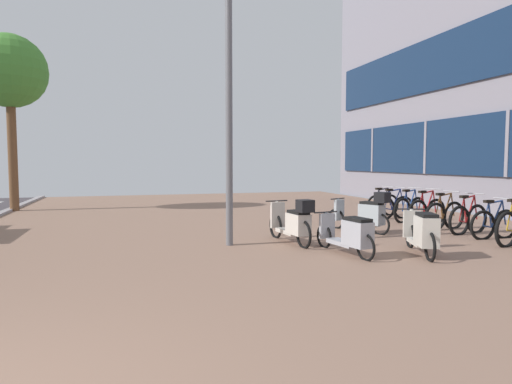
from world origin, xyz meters
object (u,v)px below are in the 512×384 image
object	(u,v)px
scooter_mid	(350,234)
bicycle_rack_08	(410,209)
bicycle_rack_05	(468,219)
scooter_extra	(365,214)
bicycle_rack_04	(494,224)
lamp_post	(229,97)
bicycle_rack_09	(394,207)
scooter_near	(293,223)
scooter_far	(423,233)
bicycle_rack_07	(427,212)
bicycle_rack_06	(445,215)
bicycle_rack_10	(383,205)
street_tree	(10,73)

from	to	relation	value
scooter_mid	bicycle_rack_08	bearing A→B (deg)	42.74
bicycle_rack_05	scooter_extra	distance (m)	2.37
bicycle_rack_04	lamp_post	world-z (taller)	lamp_post
bicycle_rack_09	scooter_extra	size ratio (longest dim) A/B	0.81
lamp_post	scooter_near	bearing A→B (deg)	-11.29
scooter_far	scooter_extra	world-z (taller)	scooter_extra
scooter_near	scooter_far	size ratio (longest dim) A/B	1.11
bicycle_rack_05	bicycle_rack_07	world-z (taller)	bicycle_rack_07
bicycle_rack_07	lamp_post	xyz separation A→B (m)	(-5.64, -1.22, 2.60)
bicycle_rack_05	scooter_near	bearing A→B (deg)	-179.45
bicycle_rack_06	bicycle_rack_10	distance (m)	2.88
bicycle_rack_05	bicycle_rack_06	world-z (taller)	bicycle_rack_06
bicycle_rack_08	bicycle_rack_10	bearing A→B (deg)	87.97
street_tree	scooter_extra	bearing A→B (deg)	-39.45
bicycle_rack_05	scooter_mid	size ratio (longest dim) A/B	0.77
bicycle_rack_06	lamp_post	size ratio (longest dim) A/B	0.26
bicycle_rack_09	scooter_extra	distance (m)	2.96
bicycle_rack_08	scooter_extra	bearing A→B (deg)	-148.98
scooter_extra	street_tree	bearing A→B (deg)	140.55
bicycle_rack_04	bicycle_rack_09	size ratio (longest dim) A/B	0.95
bicycle_rack_07	street_tree	world-z (taller)	street_tree
bicycle_rack_10	lamp_post	world-z (taller)	lamp_post
bicycle_rack_08	scooter_extra	xyz separation A→B (m)	(-2.18, -1.31, 0.11)
bicycle_rack_05	bicycle_rack_10	distance (m)	3.60
scooter_extra	bicycle_rack_04	bearing A→B (deg)	-34.88
scooter_mid	scooter_extra	bearing A→B (deg)	53.73
scooter_near	bicycle_rack_09	bearing A→B (deg)	33.99
bicycle_rack_05	scooter_mid	bearing A→B (deg)	-160.68
bicycle_rack_08	scooter_mid	world-z (taller)	bicycle_rack_08
lamp_post	scooter_far	bearing A→B (deg)	-32.15
scooter_extra	scooter_mid	bearing A→B (deg)	-126.27
bicycle_rack_05	lamp_post	world-z (taller)	lamp_post
bicycle_rack_04	bicycle_rack_05	bearing A→B (deg)	93.24
bicycle_rack_05	bicycle_rack_07	bearing A→B (deg)	90.98
bicycle_rack_09	bicycle_rack_10	xyz separation A→B (m)	(0.08, 0.72, -0.00)
bicycle_rack_05	bicycle_rack_08	distance (m)	2.16
scooter_mid	scooter_extra	size ratio (longest dim) A/B	1.04
bicycle_rack_09	street_tree	world-z (taller)	street_tree
bicycle_rack_07	scooter_far	size ratio (longest dim) A/B	0.85
bicycle_rack_08	lamp_post	size ratio (longest dim) A/B	0.25
street_tree	lamp_post	bearing A→B (deg)	-55.15
bicycle_rack_06	lamp_post	world-z (taller)	lamp_post
bicycle_rack_06	bicycle_rack_10	world-z (taller)	bicycle_rack_06
bicycle_rack_06	bicycle_rack_08	world-z (taller)	same
scooter_near	street_tree	bearing A→B (deg)	129.61
bicycle_rack_04	bicycle_rack_07	distance (m)	2.16
bicycle_rack_05	bicycle_rack_07	xyz separation A→B (m)	(-0.02, 1.44, 0.01)
scooter_extra	bicycle_rack_09	bearing A→B (deg)	43.34
bicycle_rack_04	bicycle_rack_09	world-z (taller)	bicycle_rack_09
scooter_far	lamp_post	world-z (taller)	lamp_post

